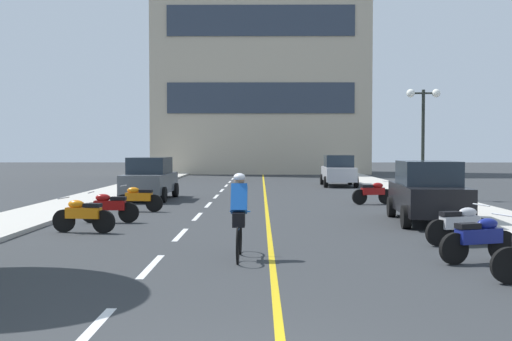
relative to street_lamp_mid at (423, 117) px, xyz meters
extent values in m
plane|color=#2D3033|center=(-7.06, 0.35, -3.56)|extent=(140.00, 140.00, 0.00)
cube|color=#B7B2A8|center=(-14.26, 3.35, -3.50)|extent=(2.40, 72.00, 0.12)
cube|color=#B7B2A8|center=(0.14, 3.35, -3.50)|extent=(2.40, 72.00, 0.12)
cube|color=silver|center=(-9.06, -18.65, -3.56)|extent=(0.14, 2.20, 0.01)
cube|color=silver|center=(-9.06, -14.65, -3.56)|extent=(0.14, 2.20, 0.01)
cube|color=silver|center=(-9.06, -10.65, -3.56)|extent=(0.14, 2.20, 0.01)
cube|color=silver|center=(-9.06, -6.65, -3.56)|extent=(0.14, 2.20, 0.01)
cube|color=silver|center=(-9.06, -2.65, -3.56)|extent=(0.14, 2.20, 0.01)
cube|color=silver|center=(-9.06, 1.35, -3.56)|extent=(0.14, 2.20, 0.01)
cube|color=silver|center=(-9.06, 5.35, -3.56)|extent=(0.14, 2.20, 0.01)
cube|color=silver|center=(-9.06, 9.35, -3.56)|extent=(0.14, 2.20, 0.01)
cube|color=silver|center=(-9.06, 13.35, -3.56)|extent=(0.14, 2.20, 0.01)
cube|color=silver|center=(-9.06, 17.35, -3.56)|extent=(0.14, 2.20, 0.01)
cube|color=silver|center=(-9.06, 21.35, -3.56)|extent=(0.14, 2.20, 0.01)
cube|color=silver|center=(-9.06, 25.35, -3.56)|extent=(0.14, 2.20, 0.01)
cube|color=gold|center=(-6.81, 3.35, -3.56)|extent=(0.12, 66.00, 0.01)
cube|color=#BCAD93|center=(-7.00, 28.31, 7.26)|extent=(18.86, 7.92, 21.65)
cube|color=#2D3847|center=(-7.00, 24.30, 2.93)|extent=(15.84, 0.10, 2.60)
cube|color=#2D3847|center=(-7.00, 24.30, 9.43)|extent=(15.84, 0.10, 2.60)
cylinder|color=black|center=(0.00, 0.00, -1.13)|extent=(0.14, 0.14, 4.61)
cylinder|color=black|center=(0.00, 0.00, 1.02)|extent=(1.10, 0.08, 0.08)
sphere|color=white|center=(-0.55, 0.00, 1.02)|extent=(0.36, 0.36, 0.36)
sphere|color=white|center=(0.55, 0.00, 1.02)|extent=(0.36, 0.36, 0.36)
cylinder|color=black|center=(-2.84, -6.67, -3.24)|extent=(0.27, 0.66, 0.64)
cylinder|color=black|center=(-1.14, -6.81, -3.24)|extent=(0.27, 0.66, 0.64)
cylinder|color=black|center=(-3.06, -9.46, -3.24)|extent=(0.27, 0.66, 0.64)
cylinder|color=black|center=(-1.36, -9.60, -3.24)|extent=(0.27, 0.66, 0.64)
cube|color=black|center=(-2.10, -8.14, -2.84)|extent=(2.03, 4.32, 0.80)
cube|color=#1E2833|center=(-2.10, -8.14, -2.09)|extent=(1.73, 2.32, 0.70)
cylinder|color=black|center=(-12.58, 1.10, -3.24)|extent=(0.24, 0.65, 0.64)
cylinder|color=black|center=(-10.89, 1.05, -3.24)|extent=(0.24, 0.65, 0.64)
cylinder|color=black|center=(-12.67, -1.70, -3.24)|extent=(0.24, 0.65, 0.64)
cylinder|color=black|center=(-10.97, -1.75, -3.24)|extent=(0.24, 0.65, 0.64)
cube|color=#4C5156|center=(-11.78, -0.32, -2.84)|extent=(1.83, 4.25, 0.80)
cube|color=#1E2833|center=(-11.78, -0.32, -2.09)|extent=(1.63, 2.25, 0.70)
cylinder|color=black|center=(-3.25, 10.46, -3.24)|extent=(0.24, 0.65, 0.64)
cylinder|color=black|center=(-1.55, 10.40, -3.24)|extent=(0.24, 0.65, 0.64)
cylinder|color=black|center=(-3.33, 7.66, -3.24)|extent=(0.24, 0.65, 0.64)
cylinder|color=black|center=(-1.63, 7.61, -3.24)|extent=(0.24, 0.65, 0.64)
cube|color=#B7B7BC|center=(-2.44, 9.03, -2.84)|extent=(1.83, 4.25, 0.80)
cube|color=#1E2833|center=(-2.44, 9.03, -2.09)|extent=(1.63, 2.25, 0.70)
cylinder|color=black|center=(-3.04, -16.06, -3.26)|extent=(0.60, 0.11, 0.60)
cylinder|color=black|center=(-2.35, -14.12, -3.26)|extent=(0.60, 0.28, 0.60)
cylinder|color=black|center=(-3.40, -14.46, -3.26)|extent=(0.60, 0.28, 0.60)
cube|color=navy|center=(-2.88, -14.29, -3.04)|extent=(0.94, 0.55, 0.28)
ellipsoid|color=navy|center=(-2.68, -14.23, -2.82)|extent=(0.49, 0.36, 0.22)
cube|color=black|center=(-3.11, -14.37, -2.84)|extent=(0.49, 0.36, 0.10)
cylinder|color=silver|center=(-2.35, -14.12, -2.66)|extent=(0.22, 0.58, 0.03)
cylinder|color=black|center=(-2.00, -12.08, -3.26)|extent=(0.61, 0.25, 0.60)
cylinder|color=black|center=(-3.06, -12.37, -3.26)|extent=(0.61, 0.25, 0.60)
cube|color=#B2B2B7|center=(-2.53, -12.23, -3.04)|extent=(0.94, 0.51, 0.28)
ellipsoid|color=#B2B2B7|center=(-2.34, -12.17, -2.82)|extent=(0.49, 0.35, 0.22)
cube|color=black|center=(-2.77, -12.29, -2.84)|extent=(0.49, 0.35, 0.10)
cylinder|color=silver|center=(-2.00, -12.08, -2.66)|extent=(0.19, 0.59, 0.03)
cylinder|color=black|center=(-12.16, -10.25, -3.26)|extent=(0.61, 0.19, 0.60)
cylinder|color=black|center=(-11.07, -10.42, -3.26)|extent=(0.61, 0.19, 0.60)
cube|color=orange|center=(-11.62, -10.33, -3.04)|extent=(0.93, 0.42, 0.28)
ellipsoid|color=orange|center=(-11.82, -10.30, -2.82)|extent=(0.47, 0.31, 0.22)
cube|color=black|center=(-11.37, -10.37, -2.84)|extent=(0.47, 0.31, 0.10)
cylinder|color=silver|center=(-12.16, -10.25, -2.66)|extent=(0.12, 0.60, 0.03)
cylinder|color=black|center=(-12.01, -8.27, -3.26)|extent=(0.60, 0.11, 0.60)
cylinder|color=black|center=(-10.92, -8.25, -3.26)|extent=(0.60, 0.11, 0.60)
cube|color=maroon|center=(-11.47, -8.26, -3.04)|extent=(0.90, 0.29, 0.28)
ellipsoid|color=maroon|center=(-11.67, -8.26, -2.82)|extent=(0.44, 0.25, 0.22)
cube|color=black|center=(-11.22, -8.25, -2.84)|extent=(0.44, 0.25, 0.10)
cylinder|color=silver|center=(-12.01, -8.27, -2.66)|extent=(0.04, 0.60, 0.03)
cylinder|color=black|center=(-11.80, -5.11, -3.26)|extent=(0.61, 0.17, 0.60)
cylinder|color=black|center=(-10.70, -5.24, -3.26)|extent=(0.61, 0.17, 0.60)
cube|color=orange|center=(-11.25, -5.17, -3.04)|extent=(0.93, 0.39, 0.28)
ellipsoid|color=orange|center=(-11.45, -5.15, -2.82)|extent=(0.47, 0.29, 0.22)
cube|color=black|center=(-11.00, -5.20, -2.84)|extent=(0.47, 0.29, 0.10)
cylinder|color=silver|center=(-11.80, -5.11, -2.66)|extent=(0.10, 0.60, 0.03)
cylinder|color=black|center=(-2.07, -2.30, -3.26)|extent=(0.61, 0.22, 0.60)
cylinder|color=black|center=(-3.15, -2.53, -3.26)|extent=(0.61, 0.22, 0.60)
cube|color=maroon|center=(-2.61, -2.41, -3.04)|extent=(0.94, 0.46, 0.28)
ellipsoid|color=maroon|center=(-2.42, -2.37, -2.82)|extent=(0.48, 0.33, 0.22)
cube|color=black|center=(-2.86, -2.47, -2.84)|extent=(0.48, 0.33, 0.10)
cylinder|color=silver|center=(-2.07, -2.30, -2.66)|extent=(0.15, 0.59, 0.03)
torus|color=black|center=(-7.45, -13.34, -3.22)|extent=(0.05, 0.72, 0.72)
torus|color=black|center=(-7.46, -14.39, -3.22)|extent=(0.05, 0.72, 0.72)
cylinder|color=blue|center=(-7.46, -13.89, -2.92)|extent=(0.05, 0.95, 0.04)
cube|color=black|center=(-7.46, -14.04, -2.70)|extent=(0.10, 0.20, 0.06)
cylinder|color=blue|center=(-7.45, -13.44, -2.67)|extent=(0.42, 0.04, 0.03)
cube|color=black|center=(-7.46, -13.99, -2.77)|extent=(0.24, 0.36, 0.28)
cube|color=blue|center=(-7.46, -13.84, -2.37)|extent=(0.33, 0.46, 0.61)
sphere|color=#8C6647|center=(-7.46, -13.71, -2.02)|extent=(0.20, 0.20, 0.20)
ellipsoid|color=white|center=(-7.46, -13.71, -1.95)|extent=(0.24, 0.26, 0.16)
camera|label=1|loc=(-7.04, -25.45, -1.39)|focal=41.22mm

